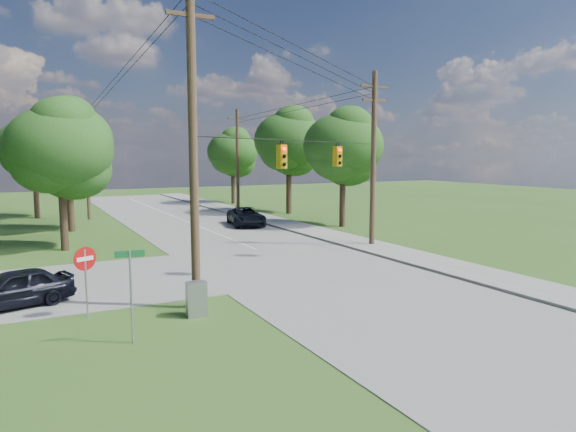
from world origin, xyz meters
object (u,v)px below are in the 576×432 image
pole_north_e (238,159)px  control_cabinet (196,299)px  pole_ne (373,156)px  pole_north_w (87,160)px  car_cross_dark (13,288)px  do_not_enter_sign (85,266)px  car_main_north (246,216)px  pole_sw (193,135)px

pole_north_e → control_cabinet: pole_north_e is taller
pole_ne → pole_north_w: 26.03m
car_cross_dark → do_not_enter_sign: 3.46m
car_cross_dark → pole_north_e: bearing=127.4°
pole_north_w → car_main_north: size_ratio=1.95×
pole_ne → car_main_north: 13.20m
pole_north_w → do_not_enter_sign: size_ratio=4.06×
car_main_north → control_cabinet: bearing=-106.3°
pole_north_w → do_not_enter_sign: bearing=-96.4°
pole_sw → pole_north_e: 32.55m
do_not_enter_sign → pole_north_w: bearing=58.9°
car_main_north → pole_sw: bearing=-106.8°
control_cabinet → do_not_enter_sign: do_not_enter_sign is taller
pole_ne → pole_north_w: bearing=122.3°
pole_north_e → pole_north_w: same height
control_cabinet → pole_sw: bearing=78.2°
car_cross_dark → do_not_enter_sign: (2.24, -2.41, 1.06)m
control_cabinet → do_not_enter_sign: size_ratio=0.49×
pole_north_w → do_not_enter_sign: (-3.27, -29.00, -3.34)m
pole_ne → car_main_north: (-3.40, 11.84, -4.73)m
car_main_north → car_cross_dark: bearing=-123.6°
pole_ne → pole_north_w: (-13.90, 22.00, -0.34)m
pole_sw → car_main_north: size_ratio=2.34×
pole_ne → control_cabinet: pole_ne is taller
pole_north_e → do_not_enter_sign: (-17.17, -29.00, -3.34)m
pole_north_w → control_cabinet: 30.90m
pole_north_e → car_main_north: bearing=-108.5°
pole_sw → do_not_enter_sign: pole_sw is taller
do_not_enter_sign → control_cabinet: bearing=-49.6°
pole_sw → car_cross_dark: size_ratio=2.92×
car_cross_dark → control_cabinet: size_ratio=3.38×
pole_north_e → pole_north_w: 13.90m
pole_ne → control_cabinet: bearing=-148.1°
pole_ne → do_not_enter_sign: 18.90m
car_main_north → control_cabinet: car_main_north is taller
pole_north_e → pole_north_w: (-13.90, 0.00, 0.00)m
pole_north_e → control_cabinet: bearing=-114.3°
pole_north_w → control_cabinet: bearing=-89.8°
pole_ne → pole_north_e: pole_ne is taller
pole_sw → pole_north_w: size_ratio=1.20×
control_cabinet → do_not_enter_sign: (-3.37, 1.57, 1.18)m
car_cross_dark → pole_ne: bearing=86.9°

